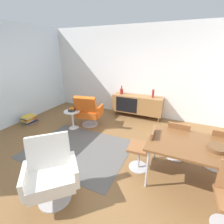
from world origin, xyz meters
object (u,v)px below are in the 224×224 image
(dining_table, at_px, (202,148))
(fruit_bowl, at_px, (72,110))
(vase_cobalt, at_px, (153,94))
(armchair_black_shell, at_px, (51,171))
(sideboard, at_px, (137,104))
(wooden_bowl_on_table, at_px, (217,148))
(lounge_chair_red, at_px, (88,111))
(dining_chair_near_window, at_px, (143,147))
(dining_chair_back_left, at_px, (177,139))
(side_table_round, at_px, (72,118))
(magazine_stack, at_px, (29,119))
(vase_sculptural_dark, at_px, (121,91))
(dining_chair_back_right, at_px, (219,147))

(dining_table, xyz_separation_m, fruit_bowl, (-3.08, 0.81, -0.14))
(vase_cobalt, bearing_deg, armchair_black_shell, -102.25)
(sideboard, bearing_deg, fruit_bowl, -132.41)
(wooden_bowl_on_table, distance_m, armchair_black_shell, 2.41)
(fruit_bowl, bearing_deg, armchair_black_shell, -59.82)
(lounge_chair_red, bearing_deg, fruit_bowl, -134.05)
(vase_cobalt, distance_m, lounge_chair_red, 2.02)
(wooden_bowl_on_table, bearing_deg, lounge_chair_red, 158.13)
(sideboard, relative_size, dining_table, 1.00)
(dining_table, distance_m, dining_chair_near_window, 0.92)
(vase_cobalt, xyz_separation_m, dining_chair_back_left, (0.84, -1.80, -0.37))
(side_table_round, bearing_deg, magazine_stack, -168.43)
(sideboard, distance_m, magazine_stack, 3.39)
(sideboard, distance_m, side_table_round, 2.10)
(dining_chair_back_left, height_order, fruit_bowl, dining_chair_back_left)
(sideboard, bearing_deg, wooden_bowl_on_table, -52.40)
(armchair_black_shell, bearing_deg, wooden_bowl_on_table, 27.19)
(armchair_black_shell, distance_m, side_table_round, 2.25)
(sideboard, relative_size, magazine_stack, 3.84)
(sideboard, distance_m, dining_table, 2.90)
(magazine_stack, bearing_deg, sideboard, 32.95)
(dining_table, xyz_separation_m, side_table_round, (-3.08, 0.81, -0.38))
(vase_cobalt, height_order, vase_sculptural_dark, vase_sculptural_dark)
(vase_cobalt, height_order, fruit_bowl, vase_cobalt)
(magazine_stack, bearing_deg, armchair_black_shell, -32.85)
(vase_sculptural_dark, xyz_separation_m, magazine_stack, (-2.28, -1.84, -0.69))
(fruit_bowl, bearing_deg, sideboard, 47.59)
(dining_chair_back_right, bearing_deg, vase_sculptural_dark, 145.07)
(wooden_bowl_on_table, xyz_separation_m, magazine_stack, (-4.68, 0.55, -0.64))
(lounge_chair_red, bearing_deg, vase_sculptural_dark, 66.26)
(sideboard, relative_size, side_table_round, 3.08)
(sideboard, relative_size, wooden_bowl_on_table, 6.15)
(vase_sculptural_dark, bearing_deg, vase_cobalt, 0.00)
(wooden_bowl_on_table, distance_m, lounge_chair_red, 3.18)
(dining_table, relative_size, fruit_bowl, 8.00)
(vase_cobalt, bearing_deg, sideboard, -179.77)
(dining_chair_back_left, relative_size, armchair_black_shell, 0.90)
(armchair_black_shell, distance_m, magazine_stack, 3.05)
(dining_chair_back_left, relative_size, side_table_round, 1.65)
(vase_cobalt, xyz_separation_m, dining_table, (1.20, -2.36, -0.15))
(side_table_round, distance_m, magazine_stack, 1.46)
(dining_chair_back_left, distance_m, armchair_black_shell, 2.33)
(wooden_bowl_on_table, relative_size, magazine_stack, 0.62)
(magazine_stack, bearing_deg, lounge_chair_red, 19.66)
(dining_table, height_order, dining_chair_back_left, dining_chair_back_left)
(dining_chair_back_left, relative_size, dining_chair_near_window, 1.00)
(dining_table, relative_size, armchair_black_shell, 1.69)
(vase_sculptural_dark, bearing_deg, wooden_bowl_on_table, -44.94)
(dining_table, bearing_deg, magazine_stack, 173.42)
(dining_chair_back_left, distance_m, magazine_stack, 4.17)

